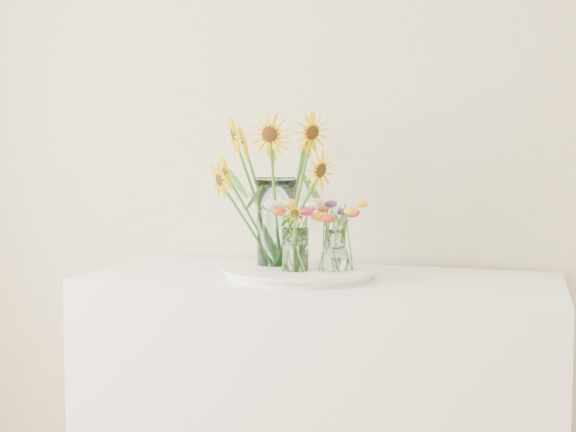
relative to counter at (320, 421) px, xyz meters
The scene contains 10 objects.
counter is the anchor object (origin of this frame).
tray 0.47m from the counter, 133.58° to the right, with size 0.43×0.43×0.03m, color white.
mason_jar 0.63m from the counter, behind, with size 0.12×0.12×0.27m, color #BDE7ED.
sunflower_bouquet 0.73m from the counter, behind, with size 0.66×0.66×0.48m, color yellow, non-canonical shape.
small_vase_a 0.55m from the counter, 108.88° to the right, with size 0.08×0.08×0.13m, color white.
wildflower_posy_a 0.60m from the counter, 108.88° to the right, with size 0.20×0.20×0.22m, color #FEA316, non-canonical shape.
small_vase_b 0.55m from the counter, 48.47° to the right, with size 0.08×0.08×0.12m, color white, non-canonical shape.
wildflower_posy_b 0.59m from the counter, 48.47° to the right, with size 0.22×0.22×0.21m, color #FEA316, non-canonical shape.
small_vase_c 0.53m from the counter, 61.02° to the left, with size 0.06×0.06×0.11m, color white.
wildflower_posy_c 0.58m from the counter, 61.02° to the left, with size 0.21×0.21×0.20m, color #FEA316, non-canonical shape.
Camera 1 is at (0.53, -0.15, 1.23)m, focal length 45.00 mm.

